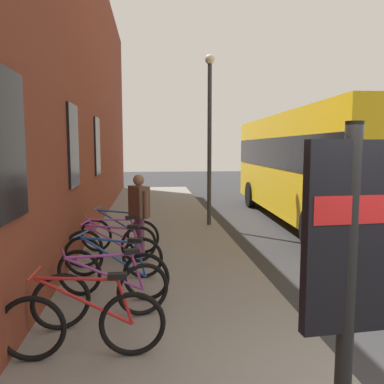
{
  "coord_description": "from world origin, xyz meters",
  "views": [
    {
      "loc": [
        -2.4,
        1.99,
        2.38
      ],
      "look_at": [
        4.26,
        1.29,
        1.62
      ],
      "focal_mm": 36.97,
      "sensor_mm": 36.0,
      "label": 1
    }
  ],
  "objects_px": {
    "bicycle_mid_rack": "(104,293)",
    "bicycle_far_end": "(113,273)",
    "city_bus": "(312,162)",
    "bicycle_by_door": "(84,324)",
    "bicycle_under_window": "(120,235)",
    "pedestrian_crossing_street": "(139,207)",
    "bicycle_nearest_sign": "(113,255)",
    "transit_info_sign": "(348,264)",
    "bicycle_end_of_row": "(112,245)",
    "street_lamp": "(210,125)"
  },
  "relations": [
    {
      "from": "bicycle_mid_rack",
      "to": "transit_info_sign",
      "type": "distance_m",
      "value": 3.6
    },
    {
      "from": "transit_info_sign",
      "to": "city_bus",
      "type": "distance_m",
      "value": 10.51
    },
    {
      "from": "bicycle_nearest_sign",
      "to": "bicycle_under_window",
      "type": "relative_size",
      "value": 1.01
    },
    {
      "from": "bicycle_end_of_row",
      "to": "street_lamp",
      "type": "relative_size",
      "value": 0.36
    },
    {
      "from": "bicycle_by_door",
      "to": "street_lamp",
      "type": "xyz_separation_m",
      "value": [
        7.18,
        -2.42,
        2.51
      ]
    },
    {
      "from": "transit_info_sign",
      "to": "bicycle_nearest_sign",
      "type": "bearing_deg",
      "value": 20.66
    },
    {
      "from": "bicycle_by_door",
      "to": "pedestrian_crossing_street",
      "type": "bearing_deg",
      "value": -6.96
    },
    {
      "from": "bicycle_mid_rack",
      "to": "bicycle_far_end",
      "type": "bearing_deg",
      "value": -1.84
    },
    {
      "from": "bicycle_nearest_sign",
      "to": "bicycle_mid_rack",
      "type": "bearing_deg",
      "value": -178.3
    },
    {
      "from": "bicycle_far_end",
      "to": "city_bus",
      "type": "distance_m",
      "value": 8.33
    },
    {
      "from": "city_bus",
      "to": "bicycle_by_door",
      "type": "bearing_deg",
      "value": 143.51
    },
    {
      "from": "transit_info_sign",
      "to": "bicycle_mid_rack",
      "type": "bearing_deg",
      "value": 30.6
    },
    {
      "from": "bicycle_nearest_sign",
      "to": "transit_info_sign",
      "type": "distance_m",
      "value": 5.18
    },
    {
      "from": "city_bus",
      "to": "street_lamp",
      "type": "xyz_separation_m",
      "value": [
        -0.56,
        3.3,
        1.1
      ]
    },
    {
      "from": "bicycle_end_of_row",
      "to": "transit_info_sign",
      "type": "height_order",
      "value": "transit_info_sign"
    },
    {
      "from": "bicycle_end_of_row",
      "to": "transit_info_sign",
      "type": "bearing_deg",
      "value": -161.18
    },
    {
      "from": "bicycle_far_end",
      "to": "bicycle_nearest_sign",
      "type": "relative_size",
      "value": 0.98
    },
    {
      "from": "bicycle_mid_rack",
      "to": "city_bus",
      "type": "bearing_deg",
      "value": -39.27
    },
    {
      "from": "bicycle_end_of_row",
      "to": "pedestrian_crossing_street",
      "type": "distance_m",
      "value": 0.99
    },
    {
      "from": "bicycle_by_door",
      "to": "bicycle_under_window",
      "type": "distance_m",
      "value": 4.32
    },
    {
      "from": "pedestrian_crossing_street",
      "to": "bicycle_end_of_row",
      "type": "bearing_deg",
      "value": 137.53
    },
    {
      "from": "bicycle_under_window",
      "to": "pedestrian_crossing_street",
      "type": "distance_m",
      "value": 0.85
    },
    {
      "from": "bicycle_nearest_sign",
      "to": "bicycle_end_of_row",
      "type": "relative_size",
      "value": 1.01
    },
    {
      "from": "bicycle_by_door",
      "to": "bicycle_end_of_row",
      "type": "xyz_separation_m",
      "value": [
        3.42,
        0.02,
        0.0
      ]
    },
    {
      "from": "bicycle_far_end",
      "to": "transit_info_sign",
      "type": "height_order",
      "value": "transit_info_sign"
    },
    {
      "from": "bicycle_by_door",
      "to": "bicycle_far_end",
      "type": "relative_size",
      "value": 1.03
    },
    {
      "from": "bicycle_nearest_sign",
      "to": "bicycle_end_of_row",
      "type": "height_order",
      "value": "same"
    },
    {
      "from": "bicycle_by_door",
      "to": "pedestrian_crossing_street",
      "type": "height_order",
      "value": "pedestrian_crossing_street"
    },
    {
      "from": "bicycle_mid_rack",
      "to": "pedestrian_crossing_street",
      "type": "xyz_separation_m",
      "value": [
        3.09,
        -0.37,
        0.65
      ]
    },
    {
      "from": "bicycle_by_door",
      "to": "bicycle_mid_rack",
      "type": "bearing_deg",
      "value": -7.69
    },
    {
      "from": "bicycle_under_window",
      "to": "transit_info_sign",
      "type": "distance_m",
      "value": 6.71
    },
    {
      "from": "bicycle_far_end",
      "to": "pedestrian_crossing_street",
      "type": "xyz_separation_m",
      "value": [
        2.27,
        -0.34,
        0.65
      ]
    },
    {
      "from": "bicycle_far_end",
      "to": "bicycle_end_of_row",
      "type": "xyz_separation_m",
      "value": [
        1.72,
        0.16,
        -0.0
      ]
    },
    {
      "from": "city_bus",
      "to": "street_lamp",
      "type": "distance_m",
      "value": 3.52
    },
    {
      "from": "pedestrian_crossing_street",
      "to": "street_lamp",
      "type": "bearing_deg",
      "value": -31.14
    },
    {
      "from": "bicycle_by_door",
      "to": "bicycle_far_end",
      "type": "xyz_separation_m",
      "value": [
        1.7,
        -0.15,
        0.0
      ]
    },
    {
      "from": "bicycle_mid_rack",
      "to": "bicycle_end_of_row",
      "type": "height_order",
      "value": "same"
    },
    {
      "from": "transit_info_sign",
      "to": "city_bus",
      "type": "relative_size",
      "value": 0.23
    },
    {
      "from": "bicycle_end_of_row",
      "to": "city_bus",
      "type": "relative_size",
      "value": 0.16
    },
    {
      "from": "bicycle_by_door",
      "to": "bicycle_under_window",
      "type": "height_order",
      "value": "same"
    },
    {
      "from": "bicycle_mid_rack",
      "to": "street_lamp",
      "type": "bearing_deg",
      "value": -20.08
    },
    {
      "from": "bicycle_by_door",
      "to": "bicycle_end_of_row",
      "type": "height_order",
      "value": "same"
    },
    {
      "from": "bicycle_under_window",
      "to": "pedestrian_crossing_street",
      "type": "height_order",
      "value": "pedestrian_crossing_street"
    },
    {
      "from": "bicycle_far_end",
      "to": "pedestrian_crossing_street",
      "type": "height_order",
      "value": "pedestrian_crossing_street"
    },
    {
      "from": "bicycle_mid_rack",
      "to": "bicycle_far_end",
      "type": "xyz_separation_m",
      "value": [
        0.82,
        -0.03,
        0.0
      ]
    },
    {
      "from": "bicycle_nearest_sign",
      "to": "pedestrian_crossing_street",
      "type": "xyz_separation_m",
      "value": [
        1.29,
        -0.42,
        0.65
      ]
    },
    {
      "from": "street_lamp",
      "to": "bicycle_nearest_sign",
      "type": "bearing_deg",
      "value": 152.36
    },
    {
      "from": "bicycle_end_of_row",
      "to": "transit_info_sign",
      "type": "xyz_separation_m",
      "value": [
        -5.46,
        -1.86,
        1.21
      ]
    },
    {
      "from": "bicycle_far_end",
      "to": "city_bus",
      "type": "height_order",
      "value": "city_bus"
    },
    {
      "from": "bicycle_by_door",
      "to": "city_bus",
      "type": "relative_size",
      "value": 0.17
    }
  ]
}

